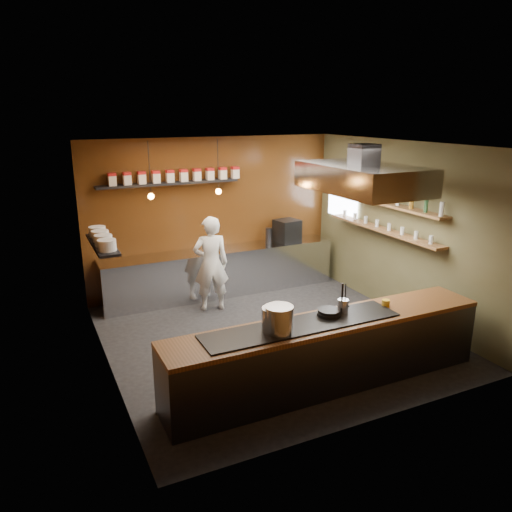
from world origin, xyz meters
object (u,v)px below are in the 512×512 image
stockpot_large (279,319)px  chef (211,264)px  extractor_hood (363,178)px  espresso_machine (287,231)px  stockpot_small (275,319)px

stockpot_large → chef: bearing=84.3°
extractor_hood → espresso_machine: extractor_hood is taller
extractor_hood → stockpot_large: extractor_hood is taller
extractor_hood → stockpot_small: 2.82m
extractor_hood → stockpot_large: bearing=-148.2°
stockpot_small → espresso_machine: espresso_machine is taller
espresso_machine → extractor_hood: bearing=-102.0°
extractor_hood → stockpot_large: (-2.07, -1.28, -1.40)m
extractor_hood → stockpot_small: bearing=-149.6°
espresso_machine → chef: 2.03m
stockpot_small → chef: size_ratio=0.19×
stockpot_small → extractor_hood: bearing=30.4°
stockpot_large → stockpot_small: bearing=117.5°
extractor_hood → stockpot_large: 2.81m
stockpot_large → espresso_machine: espresso_machine is taller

